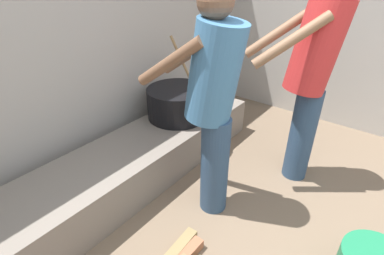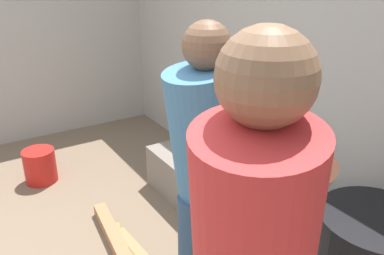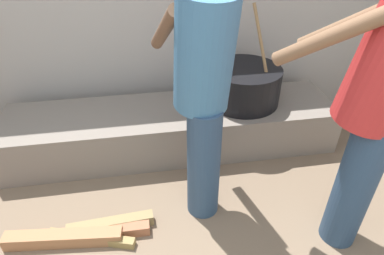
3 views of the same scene
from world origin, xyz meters
name	(u,v)px [view 3 (image 3 of 3)]	position (x,y,z in m)	size (l,w,h in m)	color
block_enclosure_rear	(114,8)	(0.00, 2.29, 1.00)	(5.30, 0.20, 2.00)	#ADA8A0
hearth_ledge	(172,128)	(0.36, 1.77, 0.18)	(2.56, 0.60, 0.35)	slate
cooking_pot_main	(244,85)	(0.94, 1.82, 0.50)	(0.57, 0.57, 0.74)	black
cook_in_blue_shirt	(203,84)	(0.47, 1.11, 0.89)	(0.42, 0.69, 1.56)	navy
cook_in_red_shirt	(380,94)	(1.21, 0.75, 0.95)	(0.68, 0.73, 1.66)	navy
firewood_pile	(87,234)	(-0.25, 0.95, 0.04)	(0.87, 0.23, 0.09)	#A16041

